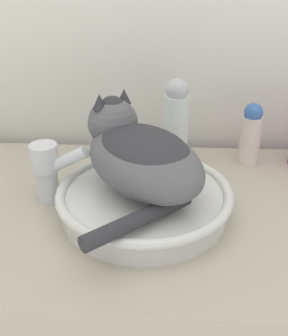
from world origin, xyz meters
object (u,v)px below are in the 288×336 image
(cat, at_px, (139,153))
(deodorant_stick, at_px, (251,134))
(faucet, at_px, (49,168))
(lotion_bottle_white, at_px, (176,122))

(cat, relative_size, deodorant_stick, 2.45)
(cat, xyz_separation_m, deodorant_stick, (0.25, 0.22, -0.05))
(deodorant_stick, bearing_deg, faucet, -156.03)
(cat, relative_size, lotion_bottle_white, 1.80)
(cat, height_order, deodorant_stick, cat)
(cat, xyz_separation_m, lotion_bottle_white, (0.07, 0.22, -0.02))
(deodorant_stick, distance_m, lotion_bottle_white, 0.18)
(faucet, relative_size, deodorant_stick, 0.87)
(cat, xyz_separation_m, faucet, (-0.18, 0.03, -0.05))
(faucet, height_order, deodorant_stick, deodorant_stick)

